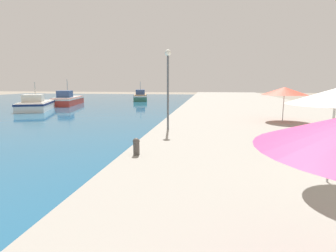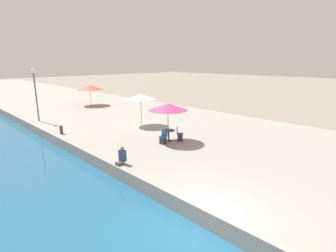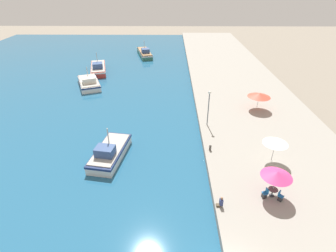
% 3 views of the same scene
% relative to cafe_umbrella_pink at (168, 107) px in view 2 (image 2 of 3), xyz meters
% --- Properties ---
extents(ground_plane, '(200.00, 200.00, 0.00)m').
position_rel_cafe_umbrella_pink_xyz_m(ground_plane, '(-5.04, -7.21, -3.03)').
color(ground_plane, gray).
extents(quay_promenade, '(16.00, 90.00, 0.74)m').
position_rel_cafe_umbrella_pink_xyz_m(quay_promenade, '(2.96, 29.79, -2.66)').
color(quay_promenade, gray).
rests_on(quay_promenade, ground_plane).
extents(cafe_umbrella_pink, '(2.56, 2.56, 2.51)m').
position_rel_cafe_umbrella_pink_xyz_m(cafe_umbrella_pink, '(0.00, 0.00, 0.00)').
color(cafe_umbrella_pink, '#B7B7B7').
rests_on(cafe_umbrella_pink, quay_promenade).
extents(cafe_umbrella_white, '(2.46, 2.46, 2.58)m').
position_rel_cafe_umbrella_pink_xyz_m(cafe_umbrella_white, '(1.54, 4.76, 0.07)').
color(cafe_umbrella_white, '#B7B7B7').
rests_on(cafe_umbrella_white, quay_promenade).
extents(cafe_umbrella_striped, '(3.12, 3.12, 2.41)m').
position_rel_cafe_umbrella_pink_xyz_m(cafe_umbrella_striped, '(3.48, 16.88, -0.15)').
color(cafe_umbrella_striped, '#B7B7B7').
rests_on(cafe_umbrella_striped, quay_promenade).
extents(cafe_table, '(0.80, 0.80, 0.74)m').
position_rel_cafe_umbrella_pink_xyz_m(cafe_table, '(-0.02, -0.10, -1.75)').
color(cafe_table, '#333338').
rests_on(cafe_table, quay_promenade).
extents(cafe_chair_left, '(0.59, 0.59, 0.91)m').
position_rel_cafe_umbrella_pink_xyz_m(cafe_chair_left, '(0.48, -0.62, -1.96)').
color(cafe_chair_left, '#2D2D33').
rests_on(cafe_chair_left, quay_promenade).
extents(cafe_chair_right, '(0.52, 0.50, 0.91)m').
position_rel_cafe_umbrella_pink_xyz_m(cafe_chair_right, '(-0.72, -0.29, -1.96)').
color(cafe_chair_right, '#2D2D33').
rests_on(cafe_chair_right, quay_promenade).
extents(person_at_quay, '(0.52, 0.36, 0.96)m').
position_rel_cafe_umbrella_pink_xyz_m(person_at_quay, '(-4.61, -1.31, -1.87)').
color(person_at_quay, brown).
rests_on(person_at_quay, quay_promenade).
extents(mooring_bollard, '(0.26, 0.26, 0.65)m').
position_rel_cafe_umbrella_pink_xyz_m(mooring_bollard, '(-4.44, 6.64, -1.94)').
color(mooring_bollard, '#4C4742').
rests_on(mooring_bollard, quay_promenade).
extents(lamppost, '(0.36, 0.36, 4.56)m').
position_rel_cafe_umbrella_pink_xyz_m(lamppost, '(-4.11, 12.26, 0.81)').
color(lamppost, '#565B60').
rests_on(lamppost, quay_promenade).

